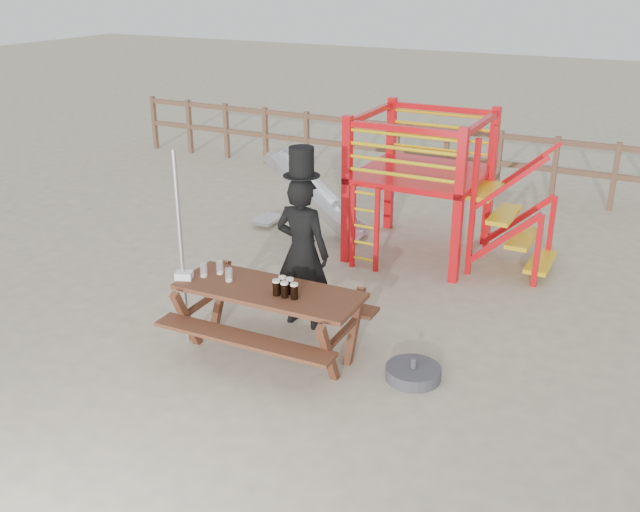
{
  "coord_description": "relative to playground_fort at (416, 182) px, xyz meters",
  "views": [
    {
      "loc": [
        3.43,
        -5.82,
        3.95
      ],
      "look_at": [
        0.01,
        0.8,
        0.91
      ],
      "focal_mm": 40.0,
      "sensor_mm": 36.0,
      "label": 1
    }
  ],
  "objects": [
    {
      "name": "ground",
      "position": [
        -0.12,
        -3.58,
        -1.07
      ],
      "size": [
        60.0,
        60.0,
        0.0
      ],
      "primitive_type": "plane",
      "color": "#BCAF92",
      "rests_on": "ground"
    },
    {
      "name": "metal_pole",
      "position": [
        -1.3,
        -3.75,
        0.04
      ],
      "size": [
        0.05,
        0.05,
        2.22
      ],
      "primitive_type": "cylinder",
      "color": "#B2B2B7",
      "rests_on": "ground"
    },
    {
      "name": "man_with_hat",
      "position": [
        -0.34,
        -2.78,
        -0.11
      ],
      "size": [
        0.67,
        0.45,
        2.14
      ],
      "rotation": [
        0.0,
        0.0,
        3.12
      ],
      "color": "black",
      "rests_on": "ground"
    },
    {
      "name": "empty_glasses",
      "position": [
        -0.98,
        -3.56,
        -0.22
      ],
      "size": [
        0.4,
        0.23,
        0.15
      ],
      "color": "silver",
      "rests_on": "picnic_table"
    },
    {
      "name": "picnic_table",
      "position": [
        -0.32,
        -3.56,
        -0.58
      ],
      "size": [
        2.04,
        1.44,
        0.78
      ],
      "rotation": [
        0.0,
        0.0,
        0.03
      ],
      "color": "brown",
      "rests_on": "ground"
    },
    {
      "name": "parasol_base",
      "position": [
        1.25,
        -3.34,
        -1.0
      ],
      "size": [
        0.57,
        0.57,
        0.24
      ],
      "color": "#3C3C42",
      "rests_on": "ground"
    },
    {
      "name": "paper_bag",
      "position": [
        -1.28,
        -3.76,
        -0.25
      ],
      "size": [
        0.22,
        0.2,
        0.08
      ],
      "primitive_type": "cube",
      "rotation": [
        0.0,
        0.0,
        0.39
      ],
      "color": "white",
      "rests_on": "picnic_table"
    },
    {
      "name": "back_fence",
      "position": [
        -0.12,
        3.42,
        -0.34
      ],
      "size": [
        15.09,
        0.09,
        1.2
      ],
      "color": "brown",
      "rests_on": "ground"
    },
    {
      "name": "playground_fort",
      "position": [
        0.0,
        0.0,
        0.0
      ],
      "size": [
        4.71,
        1.84,
        2.1
      ],
      "color": "red",
      "rests_on": "ground"
    },
    {
      "name": "stout_pints",
      "position": [
        -0.09,
        -3.61,
        -0.21
      ],
      "size": [
        0.29,
        0.19,
        0.17
      ],
      "color": "black",
      "rests_on": "picnic_table"
    }
  ]
}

